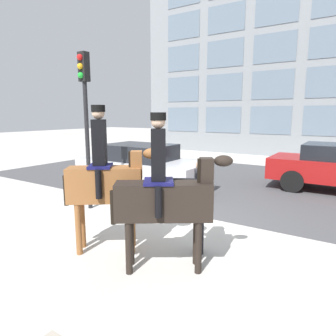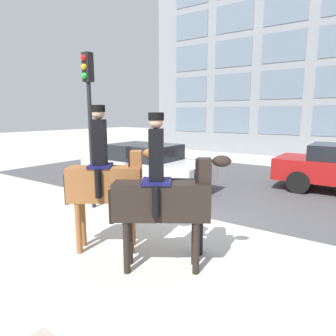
% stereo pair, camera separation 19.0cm
% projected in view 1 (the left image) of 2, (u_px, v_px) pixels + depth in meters
% --- Properties ---
extents(ground_plane, '(80.00, 80.00, 0.00)m').
position_uv_depth(ground_plane, '(191.00, 223.00, 7.02)').
color(ground_plane, '#B2AFA8').
extents(road_surface, '(20.80, 8.50, 0.01)m').
position_uv_depth(road_surface, '(253.00, 184.00, 10.96)').
color(road_surface, '#444447').
rests_on(road_surface, ground_plane).
extents(office_building_facade, '(20.80, 0.33, 14.21)m').
position_uv_depth(office_building_facade, '(304.00, 30.00, 16.54)').
color(office_building_facade, gray).
rests_on(office_building_facade, ground_plane).
extents(mounted_horse_lead, '(1.55, 1.25, 2.68)m').
position_uv_depth(mounted_horse_lead, '(106.00, 179.00, 5.41)').
color(mounted_horse_lead, brown).
rests_on(mounted_horse_lead, ground_plane).
extents(mounted_horse_companion, '(1.72, 1.29, 2.54)m').
position_uv_depth(mounted_horse_companion, '(166.00, 195.00, 4.74)').
color(mounted_horse_companion, black).
rests_on(mounted_horse_companion, ground_plane).
extents(pedestrian_bystander, '(0.73, 0.76, 1.73)m').
position_uv_depth(pedestrian_bystander, '(200.00, 199.00, 5.38)').
color(pedestrian_bystander, black).
rests_on(pedestrian_bystander, ground_plane).
extents(street_car_near_lane, '(4.48, 1.98, 1.53)m').
position_uv_depth(street_car_near_lane, '(142.00, 166.00, 10.16)').
color(street_car_near_lane, '#B7B7BC').
rests_on(street_car_near_lane, ground_plane).
extents(traffic_light, '(0.24, 0.29, 4.05)m').
position_uv_depth(traffic_light, '(85.00, 106.00, 7.68)').
color(traffic_light, black).
rests_on(traffic_light, ground_plane).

